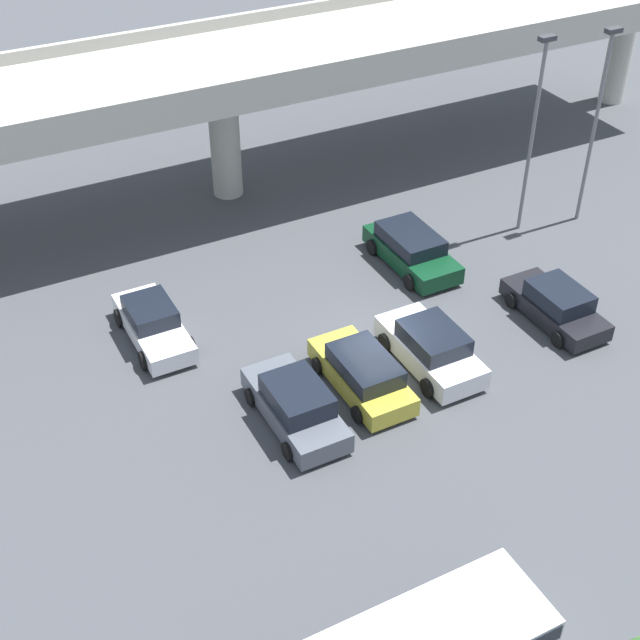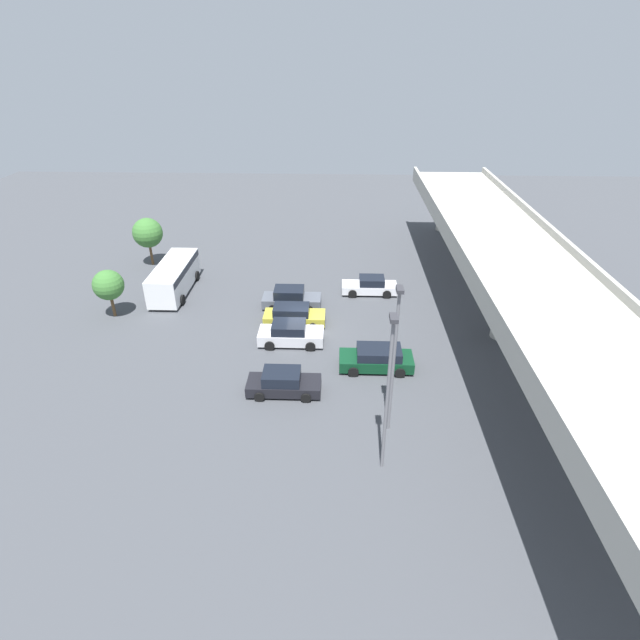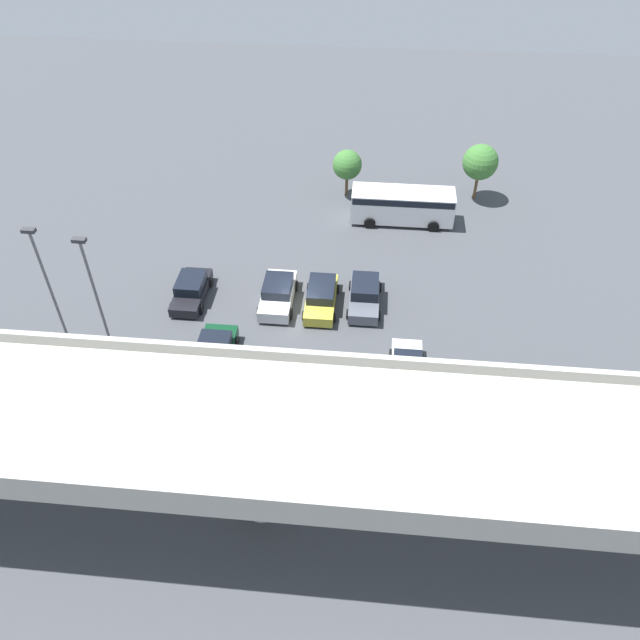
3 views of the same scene
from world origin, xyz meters
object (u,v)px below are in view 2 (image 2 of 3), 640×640
(parked_car_4, at_px, (377,358))
(tree_front_centre, at_px, (108,285))
(parked_car_2, at_px, (294,315))
(lamp_post_mid_lot, at_px, (388,386))
(parked_car_5, at_px, (283,383))
(parked_car_0, at_px, (370,286))
(parked_car_1, at_px, (291,298))
(tree_front_left, at_px, (148,233))
(shuttle_bus, at_px, (174,276))
(lamp_post_near_aisle, at_px, (394,352))
(parked_car_3, at_px, (291,334))

(parked_car_4, height_order, tree_front_centre, tree_front_centre)
(parked_car_2, distance_m, lamp_post_mid_lot, 16.13)
(parked_car_4, xyz_separation_m, parked_car_5, (2.80, -5.86, -0.05))
(parked_car_0, xyz_separation_m, parked_car_1, (2.68, -6.50, 0.06))
(parked_car_0, xyz_separation_m, parked_car_5, (14.00, -5.99, 0.00))
(parked_car_5, distance_m, tree_front_left, 24.63)
(tree_front_centre, bearing_deg, lamp_post_mid_lot, 52.46)
(parked_car_0, bearing_deg, shuttle_bus, 0.90)
(lamp_post_near_aisle, relative_size, tree_front_centre, 2.26)
(shuttle_bus, height_order, tree_front_left, tree_front_left)
(tree_front_left, bearing_deg, parked_car_4, 50.61)
(parked_car_2, height_order, tree_front_left, tree_front_left)
(parked_car_1, xyz_separation_m, parked_car_4, (8.51, 6.37, -0.00))
(parked_car_5, height_order, shuttle_bus, shuttle_bus)
(lamp_post_near_aisle, bearing_deg, lamp_post_mid_lot, -10.95)
(shuttle_bus, height_order, lamp_post_mid_lot, lamp_post_mid_lot)
(lamp_post_mid_lot, distance_m, tree_front_centre, 25.10)
(parked_car_1, bearing_deg, tree_front_centre, -171.55)
(lamp_post_near_aisle, bearing_deg, parked_car_2, -151.81)
(lamp_post_mid_lot, bearing_deg, parked_car_4, 178.23)
(parked_car_2, relative_size, parked_car_5, 1.03)
(parked_car_0, xyz_separation_m, parked_car_3, (8.28, -6.04, 0.07))
(lamp_post_mid_lot, bearing_deg, parked_car_2, -158.65)
(lamp_post_mid_lot, bearing_deg, lamp_post_near_aisle, 169.05)
(parked_car_1, distance_m, tree_front_centre, 13.99)
(shuttle_bus, relative_size, lamp_post_near_aisle, 0.89)
(tree_front_left, bearing_deg, parked_car_1, 59.51)
(shuttle_bus, bearing_deg, tree_front_left, 34.04)
(parked_car_2, bearing_deg, lamp_post_mid_lot, -68.65)
(tree_front_centre, bearing_deg, parked_car_0, 103.15)
(lamp_post_near_aisle, bearing_deg, parked_car_4, -177.21)
(parked_car_1, distance_m, parked_car_2, 2.82)
(shuttle_bus, distance_m, lamp_post_near_aisle, 24.02)
(parked_car_2, xyz_separation_m, parked_car_5, (8.53, 0.07, -0.02))
(parked_car_2, xyz_separation_m, lamp_post_near_aisle, (11.60, 6.22, 4.32))
(shuttle_bus, bearing_deg, parked_car_4, -123.51)
(parked_car_2, distance_m, parked_car_5, 8.53)
(parked_car_5, bearing_deg, parked_car_4, 25.58)
(parked_car_2, bearing_deg, parked_car_0, 42.06)
(parked_car_0, height_order, lamp_post_mid_lot, lamp_post_mid_lot)
(tree_front_left, height_order, tree_front_centre, tree_front_left)
(tree_front_left, bearing_deg, tree_front_centre, 2.35)
(parked_car_1, distance_m, lamp_post_near_aisle, 16.41)
(parked_car_0, relative_size, lamp_post_mid_lot, 0.53)
(lamp_post_mid_lot, bearing_deg, tree_front_centre, -127.54)
(parked_car_0, height_order, parked_car_5, parked_car_5)
(parked_car_0, height_order, parked_car_2, parked_car_0)
(parked_car_4, relative_size, tree_front_left, 1.05)
(shuttle_bus, xyz_separation_m, tree_front_centre, (4.46, -3.56, 1.14))
(parked_car_4, bearing_deg, shuttle_bus, -33.51)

